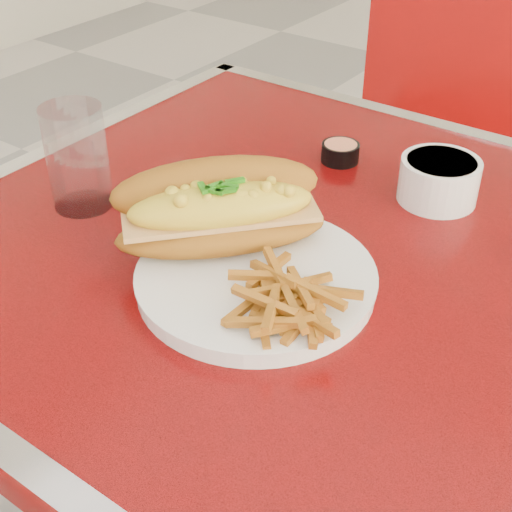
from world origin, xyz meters
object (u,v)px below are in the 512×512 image
Objects in this scene: fork at (315,278)px; gravy_ramekin at (439,179)px; mac_hoagie at (219,208)px; sauce_cup_left at (340,152)px; water_tumbler at (77,158)px; dinner_plate at (256,279)px; diner_table at (420,403)px.

gravy_ramekin is at bearing -27.92° from fork.
gravy_ramekin is (0.15, 0.26, -0.03)m from mac_hoagie.
sauce_cup_left reaches higher than fork.
mac_hoagie is 1.90× the size of water_tumbler.
fork is 2.10× the size of sauce_cup_left.
mac_hoagie reaches higher than gravy_ramekin.
fork is at bearing 27.02° from dinner_plate.
mac_hoagie reaches higher than fork.
gravy_ramekin is (0.08, 0.28, 0.02)m from dinner_plate.
sauce_cup_left is (-0.13, 0.28, -0.00)m from fork.
dinner_plate is 4.56× the size of sauce_cup_left.
water_tumbler reaches higher than sauce_cup_left.
mac_hoagie is 0.21m from water_tumbler.
fork is (0.06, 0.03, 0.01)m from dinner_plate.
fork is 0.34m from water_tumbler.
dinner_plate reaches higher than diner_table.
diner_table is at bearing -79.81° from fork.
diner_table is 0.22m from fork.
diner_table is at bearing 11.22° from water_tumbler.
sauce_cup_left is at bearing 43.74° from mac_hoagie.
sauce_cup_left is (-0.07, 0.30, 0.00)m from dinner_plate.
diner_table is at bearing -29.86° from mac_hoagie.
gravy_ramekin is at bearing 12.73° from mac_hoagie.
mac_hoagie is at bearing -119.50° from gravy_ramekin.
dinner_plate and fork have the same top height.
water_tumbler is at bearing -142.72° from gravy_ramekin.
mac_hoagie reaches higher than dinner_plate.
dinner_plate is at bearing -149.02° from diner_table.
gravy_ramekin reaches higher than diner_table.
sauce_cup_left is at bearing 103.80° from dinner_plate.
dinner_plate is at bearing -105.63° from gravy_ramekin.
mac_hoagie is at bearing -88.49° from sauce_cup_left.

